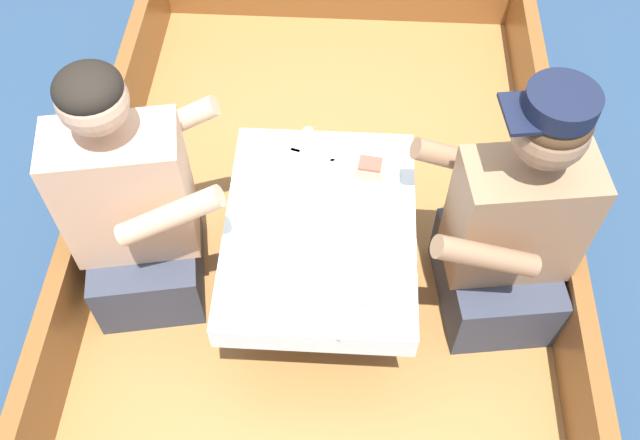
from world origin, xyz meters
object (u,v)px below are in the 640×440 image
at_px(person_port, 134,211).
at_px(coffee_cup_center, 379,306).
at_px(coffee_cup_port, 269,251).
at_px(sandwich, 370,168).
at_px(coffee_cup_starboard, 321,259).
at_px(person_starboard, 511,231).
at_px(tin_can, 305,177).

xyz_separation_m(person_port, coffee_cup_center, (0.80, -0.33, 0.04)).
bearing_deg(coffee_cup_port, sandwich, 48.77).
distance_m(person_port, coffee_cup_port, 0.48).
height_order(coffee_cup_port, coffee_cup_center, coffee_cup_center).
relative_size(sandwich, coffee_cup_center, 1.02).
xyz_separation_m(person_port, coffee_cup_starboard, (0.62, -0.17, 0.03)).
xyz_separation_m(person_starboard, tin_can, (-0.67, 0.17, 0.02)).
relative_size(sandwich, coffee_cup_port, 0.98).
bearing_deg(person_starboard, tin_can, -22.55).
distance_m(person_starboard, coffee_cup_starboard, 0.62).
distance_m(person_port, coffee_cup_starboard, 0.64).
xyz_separation_m(person_port, sandwich, (0.76, 0.20, 0.03)).
bearing_deg(coffee_cup_starboard, tin_can, 102.29).
bearing_deg(person_starboard, coffee_cup_starboard, 5.87).
height_order(person_port, tin_can, person_port).
distance_m(coffee_cup_port, coffee_cup_starboard, 0.16).
distance_m(person_port, tin_can, 0.57).
distance_m(coffee_cup_starboard, tin_can, 0.33).
height_order(person_port, person_starboard, person_starboard).
bearing_deg(sandwich, person_starboard, -25.84).
bearing_deg(sandwich, tin_can, -167.75).
relative_size(person_starboard, coffee_cup_starboard, 10.64).
relative_size(coffee_cup_center, tin_can, 1.48).
bearing_deg(coffee_cup_center, tin_can, 117.36).
height_order(person_starboard, coffee_cup_starboard, person_starboard).
height_order(coffee_cup_starboard, tin_can, same).
xyz_separation_m(sandwich, coffee_cup_port, (-0.31, -0.35, -0.00)).
relative_size(coffee_cup_port, tin_can, 1.53).
relative_size(person_starboard, coffee_cup_center, 10.27).
xyz_separation_m(coffee_cup_port, tin_can, (0.09, 0.30, -0.00)).
bearing_deg(sandwich, person_port, -165.33).
bearing_deg(person_port, tin_can, 5.26).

